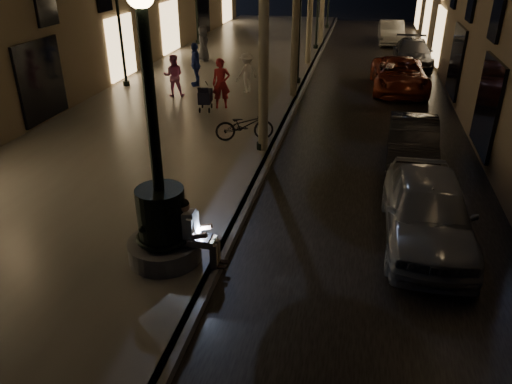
% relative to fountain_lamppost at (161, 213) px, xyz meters
% --- Properties ---
extents(ground, '(120.00, 120.00, 0.00)m').
position_rel_fountain_lamppost_xyz_m(ground, '(1.00, 13.00, -1.21)').
color(ground, black).
rests_on(ground, ground).
extents(cobble_lane, '(6.00, 45.00, 0.02)m').
position_rel_fountain_lamppost_xyz_m(cobble_lane, '(4.00, 13.00, -1.20)').
color(cobble_lane, black).
rests_on(cobble_lane, ground).
extents(promenade, '(8.00, 45.00, 0.20)m').
position_rel_fountain_lamppost_xyz_m(promenade, '(-3.00, 13.00, -1.11)').
color(promenade, slate).
rests_on(promenade, ground).
extents(curb_strip, '(0.25, 45.00, 0.20)m').
position_rel_fountain_lamppost_xyz_m(curb_strip, '(1.00, 13.00, -1.11)').
color(curb_strip, '#59595B').
rests_on(curb_strip, ground).
extents(fountain_lamppost, '(1.40, 1.40, 5.21)m').
position_rel_fountain_lamppost_xyz_m(fountain_lamppost, '(0.00, 0.00, 0.00)').
color(fountain_lamppost, '#59595B').
rests_on(fountain_lamppost, promenade).
extents(seated_man_laptop, '(0.97, 0.33, 1.35)m').
position_rel_fountain_lamppost_xyz_m(seated_man_laptop, '(0.61, -0.00, -0.30)').
color(seated_man_laptop, gray).
rests_on(seated_man_laptop, promenade).
extents(lamp_curb_a, '(0.36, 0.36, 4.81)m').
position_rel_fountain_lamppost_xyz_m(lamp_curb_a, '(0.70, 6.00, 2.02)').
color(lamp_curb_a, black).
rests_on(lamp_curb_a, promenade).
extents(lamp_curb_b, '(0.36, 0.36, 4.81)m').
position_rel_fountain_lamppost_xyz_m(lamp_curb_b, '(0.70, 14.00, 2.02)').
color(lamp_curb_b, black).
rests_on(lamp_curb_b, promenade).
extents(lamp_left_b, '(0.36, 0.36, 4.81)m').
position_rel_fountain_lamppost_xyz_m(lamp_left_b, '(-6.40, 12.00, 2.02)').
color(lamp_left_b, black).
rests_on(lamp_left_b, promenade).
extents(stroller, '(0.51, 1.03, 1.03)m').
position_rel_fountain_lamppost_xyz_m(stroller, '(-2.02, 9.28, -0.49)').
color(stroller, black).
rests_on(stroller, promenade).
extents(car_front, '(1.75, 4.32, 1.47)m').
position_rel_fountain_lamppost_xyz_m(car_front, '(5.02, 2.04, -0.48)').
color(car_front, '#9CA0A3').
rests_on(car_front, ground).
extents(car_second, '(1.52, 3.88, 1.26)m').
position_rel_fountain_lamppost_xyz_m(car_second, '(5.00, 6.35, -0.58)').
color(car_second, black).
rests_on(car_second, ground).
extents(car_third, '(2.39, 4.86, 1.33)m').
position_rel_fountain_lamppost_xyz_m(car_third, '(5.00, 14.30, -0.55)').
color(car_third, maroon).
rests_on(car_third, ground).
extents(car_rear, '(1.86, 4.52, 1.31)m').
position_rel_fountain_lamppost_xyz_m(car_rear, '(5.87, 19.21, -0.56)').
color(car_rear, '#2B2B30').
rests_on(car_rear, ground).
extents(car_fifth, '(1.54, 4.16, 1.36)m').
position_rel_fountain_lamppost_xyz_m(car_fifth, '(5.00, 25.65, -0.53)').
color(car_fifth, '#A1A09C').
rests_on(car_fifth, ground).
extents(pedestrian_red, '(0.76, 0.61, 1.80)m').
position_rel_fountain_lamppost_xyz_m(pedestrian_red, '(-1.55, 9.77, -0.11)').
color(pedestrian_red, red).
rests_on(pedestrian_red, promenade).
extents(pedestrian_pink, '(0.92, 0.80, 1.62)m').
position_rel_fountain_lamppost_xyz_m(pedestrian_pink, '(-3.81, 10.91, -0.20)').
color(pedestrian_pink, pink).
rests_on(pedestrian_pink, promenade).
extents(pedestrian_white, '(1.10, 1.17, 1.59)m').
position_rel_fountain_lamppost_xyz_m(pedestrian_white, '(-1.12, 12.03, -0.22)').
color(pedestrian_white, silver).
rests_on(pedestrian_white, promenade).
extents(pedestrian_blue, '(0.87, 1.13, 1.78)m').
position_rel_fountain_lamppost_xyz_m(pedestrian_blue, '(-3.47, 12.64, -0.12)').
color(pedestrian_blue, navy).
rests_on(pedestrian_blue, promenade).
extents(pedestrian_dark, '(0.84, 1.00, 1.75)m').
position_rel_fountain_lamppost_xyz_m(pedestrian_dark, '(-4.63, 17.48, -0.14)').
color(pedestrian_dark, '#313035').
rests_on(pedestrian_dark, promenade).
extents(bicycle, '(1.90, 1.19, 0.94)m').
position_rel_fountain_lamppost_xyz_m(bicycle, '(0.04, 6.65, -0.54)').
color(bicycle, black).
rests_on(bicycle, promenade).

